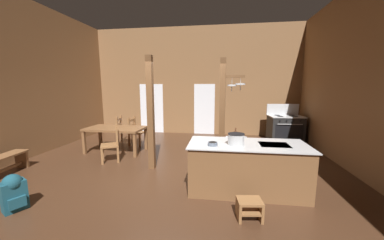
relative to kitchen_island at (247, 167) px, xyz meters
The scene contains 18 objects.
ground_plane 1.74m from the kitchen_island, 168.96° to the left, with size 8.97×9.59×0.10m, color #422819.
wall_back 5.33m from the kitchen_island, 108.87° to the left, with size 8.97×0.14×4.29m, color brown.
glazed_door_back_left 5.88m from the kitchen_island, 126.41° to the left, with size 1.00×0.01×2.05m, color white.
glazed_panel_back_right 4.90m from the kitchen_island, 104.60° to the left, with size 0.84×0.01×2.05m, color white.
kitchen_island is the anchor object (origin of this frame).
stove_range 4.25m from the kitchen_island, 65.96° to the left, with size 1.21×0.90×1.32m.
support_post_with_pot_rack 1.81m from the kitchen_island, 107.06° to the left, with size 0.62×0.24×2.64m.
support_post_center 2.43m from the kitchen_island, 159.63° to the left, with size 0.14×0.14×2.64m.
step_stool 0.94m from the kitchen_island, 92.65° to the right, with size 0.39×0.33×0.30m.
dining_table 4.11m from the kitchen_island, 152.33° to the left, with size 1.73×0.96×0.74m.
ladderback_chair_near_window 3.52m from the kitchen_island, 161.44° to the left, with size 0.60×0.60×0.95m.
ladderback_chair_by_post 4.82m from the kitchen_island, 143.50° to the left, with size 0.49×0.49×0.95m.
ladderback_chair_at_table_end 4.30m from the kitchen_island, 141.21° to the left, with size 0.49×0.49×0.95m.
bench_along_left_wall 5.26m from the kitchen_island, behind, with size 0.45×1.14×0.44m.
backpack 3.91m from the kitchen_island, 161.85° to the right, with size 0.38×0.39×0.60m.
stockpot_on_counter 0.61m from the kitchen_island, 151.40° to the right, with size 0.37×0.30×0.21m.
mixing_bowl_on_counter 0.83m from the kitchen_island, 160.56° to the right, with size 0.18×0.18×0.06m.
bottle_tall_on_counter 0.61m from the kitchen_island, 154.86° to the left, with size 0.07×0.07×0.27m.
Camera 1 is at (1.17, -4.19, 1.95)m, focal length 19.72 mm.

